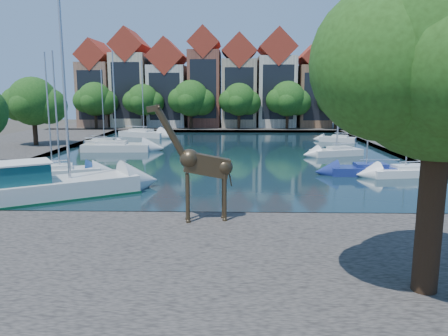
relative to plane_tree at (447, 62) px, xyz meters
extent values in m
plane|color=#38332B|center=(-7.62, 9.01, -7.67)|extent=(160.00, 160.00, 0.00)
cube|color=black|center=(-7.62, 33.01, -7.63)|extent=(38.00, 50.00, 0.08)
cube|color=#544E48|center=(-7.62, 2.01, -7.42)|extent=(50.00, 14.00, 0.50)
cube|color=#544E48|center=(-7.62, 65.01, -7.42)|extent=(60.00, 16.00, 0.50)
cylinder|color=#332114|center=(-0.12, 0.01, -4.42)|extent=(0.80, 0.80, 5.50)
sphere|color=#214213|center=(-0.12, 0.01, 0.25)|extent=(6.40, 6.40, 6.40)
sphere|color=#214213|center=(-1.88, -0.39, -0.07)|extent=(4.48, 4.48, 4.48)
cube|color=#8F644E|center=(-30.62, 65.01, -1.67)|extent=(5.39, 9.00, 11.00)
cube|color=maroon|center=(-30.62, 65.01, 5.04)|extent=(5.44, 9.18, 5.44)
cube|color=black|center=(-30.62, 60.53, -1.67)|extent=(4.40, 0.05, 8.25)
cube|color=beige|center=(-24.62, 65.01, -0.92)|extent=(5.88, 9.00, 12.50)
cube|color=maroon|center=(-24.62, 65.01, 6.65)|extent=(5.94, 9.18, 5.94)
cube|color=black|center=(-24.62, 60.53, -0.92)|extent=(4.80, 0.05, 9.38)
cube|color=beige|center=(-18.12, 65.01, -1.92)|extent=(6.37, 9.00, 10.50)
cube|color=maroon|center=(-18.12, 65.01, 4.76)|extent=(6.43, 9.18, 6.43)
cube|color=black|center=(-18.12, 60.53, -1.92)|extent=(5.20, 0.05, 7.88)
cube|color=brown|center=(-11.62, 65.01, -0.67)|extent=(5.39, 9.00, 13.00)
cube|color=maroon|center=(-11.62, 65.01, 7.04)|extent=(5.44, 9.18, 5.44)
cube|color=black|center=(-11.62, 60.53, -0.67)|extent=(4.40, 0.05, 9.75)
cube|color=tan|center=(-5.62, 65.01, -1.42)|extent=(5.88, 9.00, 11.50)
cube|color=maroon|center=(-5.62, 65.01, 5.65)|extent=(5.94, 9.18, 5.94)
cube|color=black|center=(-5.62, 60.53, -1.42)|extent=(4.80, 0.05, 8.62)
cube|color=beige|center=(0.88, 65.01, -1.17)|extent=(6.37, 9.00, 12.00)
cube|color=maroon|center=(0.88, 65.01, 6.26)|extent=(6.43, 9.18, 6.43)
cube|color=black|center=(0.88, 60.53, -1.17)|extent=(5.20, 0.05, 9.00)
cube|color=brown|center=(7.38, 65.01, -1.92)|extent=(5.39, 9.00, 10.50)
cube|color=maroon|center=(7.38, 65.01, 4.54)|extent=(5.44, 9.18, 5.44)
cube|color=black|center=(7.38, 60.53, -1.92)|extent=(4.40, 0.05, 7.88)
cylinder|color=#332114|center=(-29.62, 59.51, -5.57)|extent=(0.50, 0.50, 3.20)
sphere|color=#194213|center=(-29.62, 59.51, -2.29)|extent=(5.60, 5.60, 5.60)
sphere|color=#194213|center=(-27.94, 59.81, -2.85)|extent=(4.20, 4.20, 4.20)
sphere|color=#194213|center=(-31.16, 59.11, -2.57)|extent=(3.92, 3.92, 3.92)
cylinder|color=#332114|center=(-21.62, 59.51, -5.57)|extent=(0.50, 0.50, 3.20)
sphere|color=#194213|center=(-21.62, 59.51, -2.41)|extent=(5.20, 5.20, 5.20)
sphere|color=#194213|center=(-20.06, 59.81, -2.93)|extent=(3.90, 3.90, 3.90)
sphere|color=#194213|center=(-23.05, 59.11, -2.67)|extent=(3.64, 3.64, 3.64)
cylinder|color=#332114|center=(-13.62, 59.51, -5.57)|extent=(0.50, 0.50, 3.20)
sphere|color=#194213|center=(-13.62, 59.51, -2.17)|extent=(6.00, 6.00, 6.00)
sphere|color=#194213|center=(-11.82, 59.81, -2.77)|extent=(4.50, 4.50, 4.50)
sphere|color=#194213|center=(-15.27, 59.11, -2.47)|extent=(4.20, 4.20, 4.20)
cylinder|color=#332114|center=(-5.62, 59.51, -5.57)|extent=(0.50, 0.50, 3.20)
sphere|color=#194213|center=(-5.62, 59.51, -2.35)|extent=(5.40, 5.40, 5.40)
sphere|color=#194213|center=(-4.00, 59.81, -2.89)|extent=(4.05, 4.05, 4.05)
sphere|color=#194213|center=(-7.10, 59.11, -2.62)|extent=(3.78, 3.78, 3.78)
cylinder|color=#332114|center=(2.38, 59.51, -5.57)|extent=(0.50, 0.50, 3.20)
sphere|color=#194213|center=(2.38, 59.51, -2.23)|extent=(5.80, 5.80, 5.80)
sphere|color=#194213|center=(4.12, 59.81, -2.81)|extent=(4.35, 4.35, 4.35)
sphere|color=#194213|center=(0.79, 59.11, -2.52)|extent=(4.06, 4.06, 4.06)
cylinder|color=#332114|center=(10.38, 59.51, -5.57)|extent=(0.50, 0.50, 3.20)
sphere|color=#194213|center=(10.38, 59.51, -2.41)|extent=(5.20, 5.20, 5.20)
sphere|color=#194213|center=(11.94, 59.81, -2.93)|extent=(3.90, 3.90, 3.90)
sphere|color=#194213|center=(8.95, 59.11, -2.67)|extent=(3.64, 3.64, 3.64)
cylinder|color=#332114|center=(-29.62, 37.01, -5.47)|extent=(0.54, 0.54, 3.40)
sphere|color=#194213|center=(-29.62, 37.01, -2.09)|extent=(5.60, 5.60, 5.60)
sphere|color=#194213|center=(-27.94, 37.31, -2.65)|extent=(4.20, 4.20, 4.20)
sphere|color=#194213|center=(-31.16, 36.61, -2.37)|extent=(3.92, 3.92, 3.92)
cylinder|color=#3E301F|center=(-8.49, 7.09, -5.99)|extent=(0.18, 0.18, 2.37)
cylinder|color=#3E301F|center=(-8.58, 7.58, -5.99)|extent=(0.18, 0.18, 2.37)
cylinder|color=#3E301F|center=(-6.71, 7.41, -5.99)|extent=(0.18, 0.18, 2.37)
cylinder|color=#3E301F|center=(-6.80, 7.90, -5.99)|extent=(0.18, 0.18, 2.37)
cube|color=#3E301F|center=(-7.59, 7.51, -4.41)|extent=(2.37, 1.01, 1.38)
cylinder|color=#3E301F|center=(-9.24, 7.21, -2.87)|extent=(1.55, 0.60, 2.45)
cube|color=#3E301F|center=(-10.04, 7.07, -1.67)|extent=(0.68, 0.31, 0.37)
cube|color=silver|center=(-17.95, 13.30, -6.86)|extent=(10.88, 8.48, 1.47)
cube|color=#11474E|center=(-19.57, 12.28, -5.90)|extent=(4.51, 4.06, 1.35)
cylinder|color=#B2B2B7|center=(-16.87, 13.98, -0.83)|extent=(0.18, 0.18, 11.27)
cube|color=silver|center=(-19.86, 19.74, -7.11)|extent=(6.33, 4.06, 0.96)
cube|color=silver|center=(-19.86, 19.74, -6.79)|extent=(2.96, 2.29, 0.53)
cylinder|color=#B2B2B7|center=(-19.86, 19.74, -2.39)|extent=(0.13, 0.13, 8.92)
cube|color=navy|center=(-20.66, 20.20, -7.18)|extent=(6.64, 3.58, 0.82)
cube|color=navy|center=(-20.66, 20.20, -6.90)|extent=(3.04, 2.13, 0.46)
cylinder|color=#B2B2B7|center=(-20.66, 20.20, -2.46)|extent=(0.11, 0.11, 8.97)
cube|color=beige|center=(-19.62, 35.13, -7.08)|extent=(7.56, 3.04, 1.03)
cube|color=beige|center=(-19.62, 35.13, -6.74)|extent=(3.35, 2.01, 0.57)
cylinder|color=#B2B2B7|center=(-19.62, 35.13, -1.71)|extent=(0.14, 0.14, 10.17)
cube|color=silver|center=(-22.20, 39.24, -7.18)|extent=(5.38, 3.76, 0.83)
cube|color=silver|center=(-22.20, 39.24, -6.90)|extent=(2.55, 2.07, 0.46)
cylinder|color=#B2B2B7|center=(-22.20, 39.24, -2.65)|extent=(0.11, 0.11, 8.60)
cube|color=silver|center=(-19.62, 50.10, -7.07)|extent=(7.73, 5.43, 1.03)
cube|color=silver|center=(-19.62, 50.10, -6.73)|extent=(3.67, 2.98, 0.57)
cylinder|color=#B2B2B7|center=(-19.62, 50.10, -1.71)|extent=(0.14, 0.14, 10.16)
cube|color=silver|center=(7.38, 21.29, -7.20)|extent=(6.04, 3.01, 0.79)
cube|color=silver|center=(7.38, 21.29, -6.93)|extent=(2.74, 1.84, 0.44)
cylinder|color=#B2B2B7|center=(7.38, 21.29, -2.66)|extent=(0.11, 0.11, 8.62)
cube|color=navy|center=(4.38, 21.71, -7.16)|extent=(5.77, 2.10, 0.85)
cube|color=navy|center=(4.38, 21.71, -6.88)|extent=(2.53, 1.45, 0.47)
cylinder|color=#B2B2B7|center=(4.38, 21.71, -1.90)|extent=(0.11, 0.11, 10.05)
cube|color=silver|center=(4.38, 32.23, -7.16)|extent=(5.71, 3.56, 0.86)
cube|color=silver|center=(4.38, 32.23, -6.88)|extent=(2.66, 2.03, 0.48)
cylinder|color=#B2B2B7|center=(4.38, 32.23, -2.75)|extent=(0.11, 0.11, 8.35)
cube|color=silver|center=(7.38, 44.70, -7.18)|extent=(4.87, 3.28, 0.82)
cube|color=silver|center=(7.38, 44.70, -6.91)|extent=(2.29, 1.82, 0.45)
cylinder|color=#B2B2B7|center=(7.38, 44.70, -3.44)|extent=(0.11, 0.11, 7.03)
camera|label=1|loc=(-6.22, -13.31, -0.81)|focal=35.00mm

